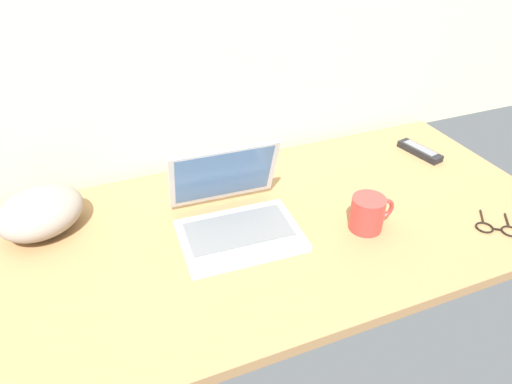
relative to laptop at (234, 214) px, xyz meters
name	(u,v)px	position (x,y,z in m)	size (l,w,h in m)	color
desk	(274,229)	(0.10, -0.03, -0.06)	(1.60, 0.76, 0.03)	#A87A4C
laptop	(234,214)	(0.00, 0.00, 0.00)	(0.32, 0.31, 0.21)	silver
coffee_mug	(368,213)	(0.33, -0.13, 0.00)	(0.13, 0.09, 0.10)	red
remote_control_near	(420,151)	(0.72, 0.14, -0.03)	(0.08, 0.17, 0.02)	black
eyeglasses	(497,228)	(0.65, -0.27, -0.04)	(0.13, 0.14, 0.01)	black
cushion	(41,212)	(-0.47, 0.18, 0.01)	(0.23, 0.19, 0.11)	gray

